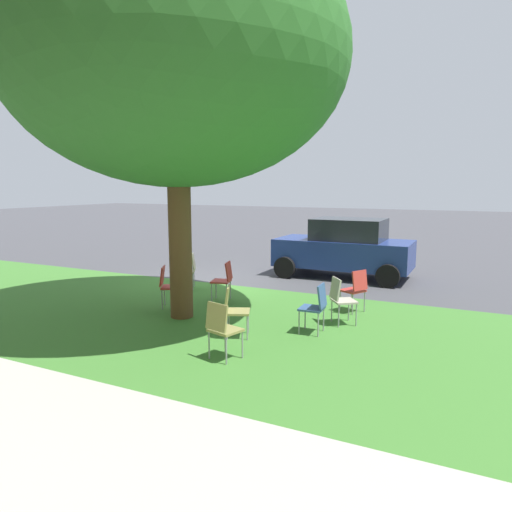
{
  "coord_description": "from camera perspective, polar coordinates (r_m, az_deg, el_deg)",
  "views": [
    {
      "loc": [
        -6.48,
        10.5,
        2.57
      ],
      "look_at": [
        -1.68,
        0.66,
        0.89
      ],
      "focal_mm": 32.64,
      "sensor_mm": 36.0,
      "label": 1
    }
  ],
  "objects": [
    {
      "name": "chair_2",
      "position": [
        11.67,
        -8.18,
        -1.5
      ],
      "size": [
        0.57,
        0.56,
        0.88
      ],
      "color": "beige",
      "rests_on": "ground"
    },
    {
      "name": "chair_1",
      "position": [
        9.97,
        -10.78,
        -3.32
      ],
      "size": [
        0.57,
        0.56,
        0.88
      ],
      "color": "#B7332D",
      "rests_on": "ground"
    },
    {
      "name": "street_tree",
      "position": [
        9.27,
        -9.82,
        22.77
      ],
      "size": [
        6.31,
        6.31,
        7.18
      ],
      "color": "brown",
      "rests_on": "ground"
    },
    {
      "name": "chair_3",
      "position": [
        7.94,
        -2.78,
        -6.28
      ],
      "size": [
        0.55,
        0.55,
        0.88
      ],
      "color": "olive",
      "rests_on": "ground"
    },
    {
      "name": "chair_4",
      "position": [
        10.39,
        -3.93,
        -2.69
      ],
      "size": [
        0.51,
        0.51,
        0.88
      ],
      "color": "#B7332D",
      "rests_on": "ground"
    },
    {
      "name": "chair_7",
      "position": [
        8.17,
        7.35,
        -5.91
      ],
      "size": [
        0.44,
        0.44,
        0.88
      ],
      "color": "#335184",
      "rests_on": "ground"
    },
    {
      "name": "chair_6",
      "position": [
        8.77,
        10.32,
        -4.97
      ],
      "size": [
        0.58,
        0.58,
        0.88
      ],
      "color": "#ADA393",
      "rests_on": "ground"
    },
    {
      "name": "chair_0",
      "position": [
        9.63,
        12.09,
        -3.79
      ],
      "size": [
        0.56,
        0.56,
        0.88
      ],
      "color": "#B7332D",
      "rests_on": "ground"
    },
    {
      "name": "grass_verge",
      "position": [
        10.1,
        -15.15,
        -6.33
      ],
      "size": [
        48.0,
        6.0,
        0.01
      ],
      "primitive_type": "cube",
      "color": "#3D752D",
      "rests_on": "ground"
    },
    {
      "name": "ground",
      "position": [
        12.61,
        -5.56,
        -3.09
      ],
      "size": [
        80.0,
        80.0,
        0.0
      ],
      "primitive_type": "plane",
      "color": "#424247"
    },
    {
      "name": "parked_car",
      "position": [
        13.19,
        10.81,
        1.01
      ],
      "size": [
        3.7,
        1.92,
        1.65
      ],
      "color": "navy",
      "rests_on": "ground"
    },
    {
      "name": "chair_5",
      "position": [
        6.92,
        -4.19,
        -8.57
      ],
      "size": [
        0.51,
        0.52,
        0.88
      ],
      "color": "olive",
      "rests_on": "ground"
    }
  ]
}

